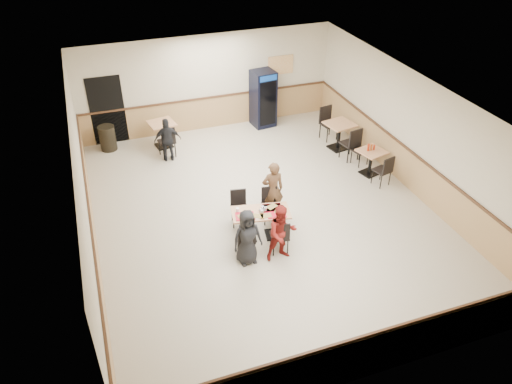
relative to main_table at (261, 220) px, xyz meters
name	(u,v)px	position (x,y,z in m)	size (l,w,h in m)	color
ground	(263,212)	(0.39, 0.88, -0.46)	(10.00, 10.00, 0.00)	beige
room_shell	(291,135)	(2.16, 3.43, 0.12)	(10.00, 10.00, 10.00)	silver
main_table	(261,220)	(0.00, 0.00, 0.00)	(1.39, 0.88, 0.69)	black
main_chairs	(259,221)	(-0.05, 0.01, -0.02)	(1.41, 1.70, 0.88)	black
diner_woman_left	(247,237)	(-0.56, -0.70, 0.19)	(0.64, 0.41, 1.30)	black
diner_woman_right	(282,233)	(0.17, -0.83, 0.21)	(0.65, 0.51, 1.34)	maroon
diner_man_opposite	(273,190)	(0.56, 0.70, 0.27)	(0.53, 0.35, 1.47)	brown
lone_diner	(168,140)	(-1.27, 4.19, 0.19)	(0.76, 0.32, 1.29)	black
tabletop_clutter	(263,212)	(0.04, -0.05, 0.25)	(1.15, 0.63, 0.12)	red
side_table_near	(371,159)	(3.77, 1.60, 0.01)	(0.81, 0.81, 0.72)	black
side_table_near_chair_south	(382,170)	(3.77, 1.03, -0.01)	(0.42, 0.42, 0.91)	black
side_table_near_chair_north	(360,150)	(3.77, 2.18, -0.01)	(0.42, 0.42, 0.91)	black
side_table_far	(339,132)	(3.63, 3.20, 0.09)	(0.90, 0.90, 0.82)	black
side_table_far_chair_south	(350,143)	(3.63, 2.54, 0.06)	(0.48, 0.48, 1.04)	black
side_table_far_chair_north	(329,123)	(3.63, 3.86, 0.06)	(0.48, 0.48, 1.04)	black
condiment_caddy	(371,147)	(3.74, 1.65, 0.34)	(0.23, 0.06, 0.20)	#A8270C
back_table	(162,131)	(-1.27, 5.08, 0.06)	(0.84, 0.84, 0.78)	black
back_table_chair_lone	(166,141)	(-1.27, 4.45, 0.03)	(0.46, 0.46, 0.99)	black
pepsi_cooler	(263,99)	(2.07, 5.47, 0.45)	(0.76, 0.77, 1.81)	black
trash_bin	(108,138)	(-2.85, 5.43, -0.09)	(0.48, 0.48, 0.75)	black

